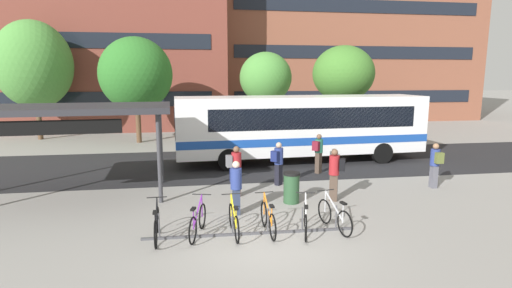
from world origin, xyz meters
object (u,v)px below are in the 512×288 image
object	(u,v)px
street_tree_1	(136,74)
parked_bicycle_silver_5	(334,216)
city_bus	(300,126)
parked_bicycle_white_4	(305,220)
parked_bicycle_yellow_2	(234,221)
street_tree_2	(34,65)
transit_shelter	(65,112)
parked_bicycle_black_0	(157,226)
commuter_grey_pack_4	(236,168)
parked_bicycle_purple_1	(198,222)
commuter_olive_pack_5	(435,162)
street_tree_3	(266,78)
street_tree_0	(343,74)
commuter_maroon_pack_1	(318,151)
commuter_black_pack_3	(335,171)
commuter_navy_pack_2	(278,161)
parked_bicycle_orange_3	(268,219)
trash_bin	(291,187)
commuter_navy_pack_0	(236,184)

from	to	relation	value
street_tree_1	parked_bicycle_silver_5	bearing A→B (deg)	-65.23
city_bus	parked_bicycle_white_4	bearing A→B (deg)	72.95
parked_bicycle_yellow_2	street_tree_2	world-z (taller)	street_tree_2
parked_bicycle_yellow_2	transit_shelter	xyz separation A→B (m)	(-5.22, 4.12, 2.59)
parked_bicycle_black_0	street_tree_1	bearing A→B (deg)	7.17
commuter_grey_pack_4	parked_bicycle_purple_1	bearing A→B (deg)	-119.95
commuter_olive_pack_5	street_tree_3	xyz separation A→B (m)	(-3.77, 14.77, 3.07)
parked_bicycle_black_0	street_tree_0	bearing A→B (deg)	-37.58
commuter_maroon_pack_1	street_tree_1	distance (m)	13.35
parked_bicycle_white_4	commuter_grey_pack_4	size ratio (longest dim) A/B	0.94
commuter_maroon_pack_1	commuter_black_pack_3	distance (m)	3.80
commuter_grey_pack_4	commuter_maroon_pack_1	bearing A→B (deg)	27.74
street_tree_2	street_tree_3	distance (m)	15.29
commuter_navy_pack_2	commuter_olive_pack_5	xyz separation A→B (m)	(5.71, -1.27, 0.01)
commuter_navy_pack_2	street_tree_0	world-z (taller)	street_tree_0
city_bus	commuter_black_pack_3	distance (m)	6.24
commuter_black_pack_3	street_tree_1	world-z (taller)	street_tree_1
parked_bicycle_orange_3	parked_bicycle_white_4	world-z (taller)	same
transit_shelter	trash_bin	bearing A→B (deg)	-16.74
parked_bicycle_white_4	trash_bin	distance (m)	2.61
parked_bicycle_purple_1	street_tree_0	bearing A→B (deg)	-18.41
commuter_grey_pack_4	parked_bicycle_yellow_2	bearing A→B (deg)	-104.48
commuter_black_pack_3	street_tree_1	distance (m)	15.90
parked_bicycle_purple_1	parked_bicycle_orange_3	world-z (taller)	same
commuter_grey_pack_4	commuter_olive_pack_5	distance (m)	7.47
parked_bicycle_orange_3	commuter_maroon_pack_1	bearing A→B (deg)	-31.23
commuter_maroon_pack_1	commuter_black_pack_3	bearing A→B (deg)	-142.46
transit_shelter	street_tree_3	bearing A→B (deg)	52.61
commuter_navy_pack_2	street_tree_2	world-z (taller)	street_tree_2
parked_bicycle_purple_1	street_tree_1	distance (m)	16.42
parked_bicycle_white_4	commuter_grey_pack_4	bearing A→B (deg)	37.58
transit_shelter	parked_bicycle_orange_3	bearing A→B (deg)	-37.41
parked_bicycle_silver_5	street_tree_1	size ratio (longest dim) A/B	0.26
street_tree_2	street_tree_1	bearing A→B (deg)	-19.01
commuter_navy_pack_0	commuter_black_pack_3	size ratio (longest dim) A/B	0.93
street_tree_1	street_tree_2	bearing A→B (deg)	160.99
parked_bicycle_purple_1	parked_bicycle_silver_5	distance (m)	3.68
commuter_maroon_pack_1	trash_bin	bearing A→B (deg)	-162.51
parked_bicycle_silver_5	street_tree_3	bearing A→B (deg)	-16.19
parked_bicycle_black_0	commuter_maroon_pack_1	distance (m)	8.75
commuter_black_pack_3	street_tree_0	world-z (taller)	street_tree_0
city_bus	transit_shelter	xyz separation A→B (m)	(-9.30, -4.43, 1.20)
parked_bicycle_silver_5	commuter_olive_pack_5	distance (m)	6.14
commuter_grey_pack_4	parked_bicycle_black_0	bearing A→B (deg)	-132.88
commuter_olive_pack_5	trash_bin	bearing A→B (deg)	99.33
transit_shelter	commuter_navy_pack_2	world-z (taller)	transit_shelter
trash_bin	street_tree_3	size ratio (longest dim) A/B	0.18
parked_bicycle_silver_5	commuter_olive_pack_5	xyz separation A→B (m)	(5.12, 3.34, 0.59)
street_tree_2	street_tree_3	size ratio (longest dim) A/B	1.32
parked_bicycle_black_0	commuter_maroon_pack_1	bearing A→B (deg)	-47.48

